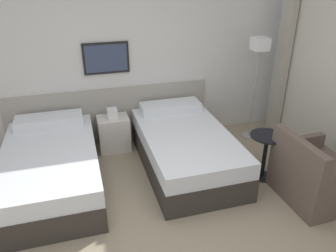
{
  "coord_description": "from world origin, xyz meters",
  "views": [
    {
      "loc": [
        -0.77,
        -2.32,
        2.5
      ],
      "look_at": [
        0.26,
        1.22,
        0.68
      ],
      "focal_mm": 35.0,
      "sensor_mm": 36.0,
      "label": 1
    }
  ],
  "objects_px": {
    "bed_near_door": "(52,168)",
    "floor_lamp": "(259,58)",
    "side_table": "(266,149)",
    "armchair": "(315,178)",
    "bed_near_window": "(185,148)",
    "nightstand": "(114,133)"
  },
  "relations": [
    {
      "from": "bed_near_window",
      "to": "floor_lamp",
      "type": "bearing_deg",
      "value": 22.66
    },
    {
      "from": "floor_lamp",
      "to": "armchair",
      "type": "xyz_separation_m",
      "value": [
        -0.06,
        -1.61,
        -1.01
      ]
    },
    {
      "from": "bed_near_door",
      "to": "floor_lamp",
      "type": "height_order",
      "value": "floor_lamp"
    },
    {
      "from": "bed_near_window",
      "to": "armchair",
      "type": "relative_size",
      "value": 2.22
    },
    {
      "from": "side_table",
      "to": "armchair",
      "type": "height_order",
      "value": "armchair"
    },
    {
      "from": "bed_near_window",
      "to": "side_table",
      "type": "xyz_separation_m",
      "value": [
        0.88,
        -0.54,
        0.15
      ]
    },
    {
      "from": "bed_near_window",
      "to": "armchair",
      "type": "bearing_deg",
      "value": -40.91
    },
    {
      "from": "armchair",
      "to": "nightstand",
      "type": "bearing_deg",
      "value": 47.98
    },
    {
      "from": "nightstand",
      "to": "side_table",
      "type": "bearing_deg",
      "value": -36.05
    },
    {
      "from": "bed_near_window",
      "to": "side_table",
      "type": "bearing_deg",
      "value": -31.19
    },
    {
      "from": "side_table",
      "to": "armchair",
      "type": "bearing_deg",
      "value": -56.8
    },
    {
      "from": "bed_near_door",
      "to": "side_table",
      "type": "distance_m",
      "value": 2.67
    },
    {
      "from": "nightstand",
      "to": "armchair",
      "type": "distance_m",
      "value": 2.76
    },
    {
      "from": "bed_near_door",
      "to": "floor_lamp",
      "type": "xyz_separation_m",
      "value": [
        3.01,
        0.54,
        1.01
      ]
    },
    {
      "from": "bed_near_door",
      "to": "armchair",
      "type": "relative_size",
      "value": 2.22
    },
    {
      "from": "armchair",
      "to": "floor_lamp",
      "type": "bearing_deg",
      "value": -3.3
    },
    {
      "from": "bed_near_door",
      "to": "floor_lamp",
      "type": "bearing_deg",
      "value": 10.14
    },
    {
      "from": "bed_near_window",
      "to": "bed_near_door",
      "type": "bearing_deg",
      "value": 180.0
    },
    {
      "from": "side_table",
      "to": "bed_near_door",
      "type": "bearing_deg",
      "value": 168.39
    },
    {
      "from": "floor_lamp",
      "to": "nightstand",
      "type": "bearing_deg",
      "value": 174.78
    },
    {
      "from": "floor_lamp",
      "to": "bed_near_door",
      "type": "bearing_deg",
      "value": -169.86
    },
    {
      "from": "bed_near_window",
      "to": "armchair",
      "type": "height_order",
      "value": "armchair"
    }
  ]
}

